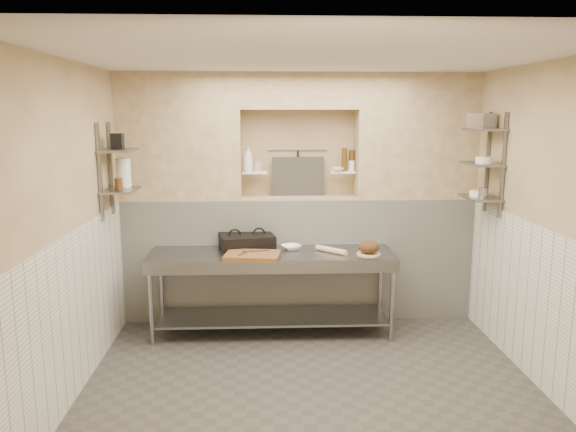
{
  "coord_description": "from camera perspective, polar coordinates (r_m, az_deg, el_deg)",
  "views": [
    {
      "loc": [
        -0.4,
        -4.6,
        2.37
      ],
      "look_at": [
        -0.16,
        0.9,
        1.35
      ],
      "focal_mm": 35.0,
      "sensor_mm": 36.0,
      "label": 1
    }
  ],
  "objects": [
    {
      "name": "wall_shelf_right_upper",
      "position": [
        6.08,
        19.31,
        8.31
      ],
      "size": [
        0.3,
        0.5,
        0.03
      ],
      "primitive_type": "cube",
      "color": "slate",
      "rests_on": "wall_right"
    },
    {
      "name": "shelf_rail_left_a",
      "position": [
        6.09,
        -17.54,
        4.63
      ],
      "size": [
        0.03,
        0.03,
        0.95
      ],
      "primitive_type": "cube",
      "color": "slate",
      "rests_on": "wall_left"
    },
    {
      "name": "mixing_bowl",
      "position": [
        6.11,
        0.32,
        -3.19
      ],
      "size": [
        0.27,
        0.27,
        0.05
      ],
      "primitive_type": "imported",
      "rotation": [
        0.0,
        0.0,
        0.37
      ],
      "color": "white",
      "rests_on": "prep_table"
    },
    {
      "name": "basket_right",
      "position": [
        6.15,
        19.1,
        9.14
      ],
      "size": [
        0.27,
        0.29,
        0.15
      ],
      "primitive_type": "cube",
      "rotation": [
        0.0,
        0.0,
        0.41
      ],
      "color": "gray",
      "rests_on": "wall_shelf_right_upper"
    },
    {
      "name": "ceiling",
      "position": [
        4.65,
        2.54,
        16.41
      ],
      "size": [
        4.0,
        3.9,
        0.1
      ],
      "primitive_type": "cube",
      "color": "silver",
      "rests_on": "ground"
    },
    {
      "name": "wall_shelf_right_mid",
      "position": [
        6.1,
        19.11,
        5.03
      ],
      "size": [
        0.3,
        0.5,
        0.02
      ],
      "primitive_type": "cube",
      "color": "slate",
      "rests_on": "wall_right"
    },
    {
      "name": "wall_left",
      "position": [
        4.99,
        -21.79,
        -1.48
      ],
      "size": [
        0.1,
        3.9,
        2.8
      ],
      "primitive_type": "cube",
      "color": "#CFB384",
      "rests_on": "ground"
    },
    {
      "name": "bread_loaf",
      "position": [
        5.94,
        8.2,
        -3.15
      ],
      "size": [
        0.22,
        0.22,
        0.13
      ],
      "primitive_type": "ellipsoid",
      "color": "#4C2D19",
      "rests_on": "bread_board"
    },
    {
      "name": "jar_left",
      "position": [
        5.83,
        -16.82,
        3.14
      ],
      "size": [
        0.08,
        0.08,
        0.12
      ],
      "primitive_type": "cylinder",
      "color": "#482E11",
      "rests_on": "wall_shelf_left_lower"
    },
    {
      "name": "knife_blade",
      "position": [
        5.84,
        -3.29,
        -3.62
      ],
      "size": [
        0.28,
        0.07,
        0.01
      ],
      "primitive_type": "cube",
      "rotation": [
        0.0,
        0.0,
        0.14
      ],
      "color": "gray",
      "rests_on": "cutting_board"
    },
    {
      "name": "backwall_pillar_left",
      "position": [
        6.43,
        -10.88,
        7.89
      ],
      "size": [
        1.35,
        0.4,
        1.4
      ],
      "primitive_type": "cube",
      "color": "#CFB384",
      "rests_on": "backwall_lower"
    },
    {
      "name": "wall_back",
      "position": [
        6.69,
        0.95,
        2.14
      ],
      "size": [
        4.0,
        0.1,
        2.8
      ],
      "primitive_type": "cube",
      "color": "#CFB384",
      "rests_on": "ground"
    },
    {
      "name": "wall_right",
      "position": [
        5.3,
        25.05,
        -1.04
      ],
      "size": [
        0.1,
        3.9,
        2.8
      ],
      "primitive_type": "cube",
      "color": "#CFB384",
      "rests_on": "ground"
    },
    {
      "name": "hanging_steel",
      "position": [
        6.54,
        1.01,
        5.31
      ],
      "size": [
        0.02,
        0.02,
        0.3
      ],
      "primitive_type": "cylinder",
      "color": "black",
      "rests_on": "utensil_rail"
    },
    {
      "name": "bowl_right",
      "position": [
        6.16,
        18.85,
        2.2
      ],
      "size": [
        0.2,
        0.2,
        0.06
      ],
      "primitive_type": "cylinder",
      "color": "white",
      "rests_on": "wall_shelf_right_lower"
    },
    {
      "name": "alcove_shelf_left",
      "position": [
        6.39,
        -3.4,
        4.45
      ],
      "size": [
        0.28,
        0.16,
        0.02
      ],
      "primitive_type": "cube",
      "color": "white",
      "rests_on": "backwall_lower"
    },
    {
      "name": "bowl_right_mid",
      "position": [
        6.05,
        19.32,
        5.4
      ],
      "size": [
        0.18,
        0.18,
        0.06
      ],
      "primitive_type": "cylinder",
      "color": "white",
      "rests_on": "wall_shelf_right_mid"
    },
    {
      "name": "jar_alcove",
      "position": [
        6.42,
        -3.1,
        5.08
      ],
      "size": [
        0.07,
        0.07,
        0.11
      ],
      "primitive_type": "cube",
      "color": "#CFB384",
      "rests_on": "alcove_shelf_left"
    },
    {
      "name": "shelf_rail_right_a",
      "position": [
        6.34,
        19.59,
        5.18
      ],
      "size": [
        0.03,
        0.03,
        1.05
      ],
      "primitive_type": "cube",
      "color": "slate",
      "rests_on": "wall_right"
    },
    {
      "name": "shelf_rail_left_b",
      "position": [
        5.71,
        -18.57,
        4.21
      ],
      "size": [
        0.03,
        0.03,
        0.95
      ],
      "primitive_type": "cube",
      "color": "slate",
      "rests_on": "wall_left"
    },
    {
      "name": "wainscot_right",
      "position": [
        5.45,
        23.92,
        -8.29
      ],
      "size": [
        0.02,
        3.9,
        1.4
      ],
      "primitive_type": "cube",
      "color": "white",
      "rests_on": "floor"
    },
    {
      "name": "condiment_c",
      "position": [
        6.46,
        6.48,
        5.1
      ],
      "size": [
        0.07,
        0.07,
        0.12
      ],
      "primitive_type": "cylinder",
      "color": "white",
      "rests_on": "alcove_shelf_right"
    },
    {
      "name": "canister_right",
      "position": [
        6.05,
        19.24,
        2.26
      ],
      "size": [
        0.1,
        0.1,
        0.1
      ],
      "primitive_type": "cylinder",
      "color": "gray",
      "rests_on": "wall_shelf_right_lower"
    },
    {
      "name": "bread_board",
      "position": [
        5.96,
        8.19,
        -3.83
      ],
      "size": [
        0.25,
        0.25,
        0.01
      ],
      "primitive_type": "cylinder",
      "color": "beige",
      "rests_on": "prep_table"
    },
    {
      "name": "backwall_pillar_right",
      "position": [
        6.59,
        12.79,
        7.88
      ],
      "size": [
        1.35,
        0.4,
        1.4
      ],
      "primitive_type": "cube",
      "color": "#CFB384",
      "rests_on": "backwall_lower"
    },
    {
      "name": "alcove_shelf_right",
      "position": [
        6.45,
        5.54,
        4.48
      ],
      "size": [
        0.28,
        0.16,
        0.02
      ],
      "primitive_type": "cube",
      "color": "white",
      "rests_on": "backwall_lower"
    },
    {
      "name": "wall_front",
      "position": [
        2.81,
        5.9,
        -9.75
      ],
      "size": [
        4.0,
        0.1,
        2.8
      ],
      "primitive_type": "cube",
      "color": "#CFB384",
      "rests_on": "ground"
    },
    {
      "name": "utensil_rail",
      "position": [
        6.55,
        1.01,
        6.81
      ],
      "size": [
        0.7,
        0.02,
        0.02
      ],
      "primitive_type": "cylinder",
      "rotation": [
        0.0,
        1.57,
        0.0
      ],
      "color": "gray",
      "rests_on": "wall_back"
    },
    {
      "name": "jug_left",
      "position": [
        6.03,
        -16.37,
        4.25
      ],
      "size": [
        0.15,
        0.15,
        0.29
      ],
      "primitive_type": "cylinder",
      "color": "white",
      "rests_on": "wall_shelf_left_lower"
    },
    {
      "name": "wall_shelf_right_lower",
      "position": [
        6.14,
        18.91,
        1.78
      ],
      "size": [
        0.3,
        0.5,
        0.02
      ],
      "primitive_type": "cube",
      "color": "slate",
      "rests_on": "wall_right"
    },
    {
      "name": "cutting_board",
      "position": [
        5.77,
        -3.64,
        -4.05
      ],
      "size": [
        0.6,
        0.46,
        0.05
      ],
      "primitive_type": "cube",
      "rotation": [
        0.0,
        0.0,
        -0.14
      ],
      "color": "brown",
      "rests_on": "prep_table"
    },
    {
      "name": "box_left_upper",
      "position": [
        5.84,
        -16.93,
        7.28
      ],
      "size": [
        0.11,
        0.11,
        0.15
      ],
      "primitive_type": "cube",
      "rotation": [
        0.0,
        0.0,
        -0.0
      ],
      "color": "black",
      "rests_on": "wall_shelf_left_upper"
    },
    {
      "name": "condiment_a",
      "position": [
        6.49,
        6.48,
        5.66
      ],
      "size": [
        0.07,
        0.07,
        0.24
      ],
      "primitive_type": "cylinder",
      "color": "#482E11",
      "rests_on": "alcove_shelf_right"
    },
    {
      "name": "wall_shelf_left_lower",
      "position": [
        5.89,
        -16.66,
        2.53
      ],
      "size": [
        0.3,
        0.5,
        0.02
      ],
      "primitive_type": "cube",
      "color": "slate",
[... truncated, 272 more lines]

